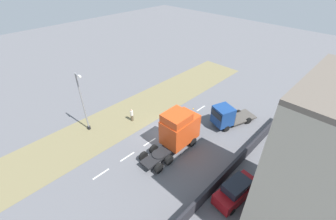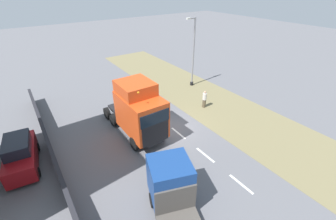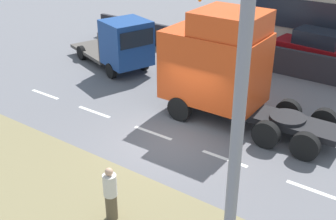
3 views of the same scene
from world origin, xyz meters
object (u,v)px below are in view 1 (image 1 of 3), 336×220
(lorry_cab, at_px, (178,130))
(parked_car, at_px, (236,191))
(lamp_post, at_px, (84,106))
(flatbed_truck, at_px, (226,116))
(pedestrian, at_px, (132,115))

(lorry_cab, bearing_deg, parked_car, -10.35)
(parked_car, bearing_deg, lamp_post, -160.18)
(lorry_cab, height_order, lamp_post, lamp_post)
(lamp_post, bearing_deg, parked_car, 12.76)
(lamp_post, bearing_deg, lorry_cab, 29.10)
(flatbed_truck, bearing_deg, parked_car, 146.57)
(parked_car, bearing_deg, flatbed_truck, 134.56)
(flatbed_truck, xyz_separation_m, lamp_post, (-11.46, -12.17, 1.95))
(parked_car, relative_size, pedestrian, 2.58)
(lamp_post, bearing_deg, flatbed_truck, 46.73)
(lorry_cab, height_order, flatbed_truck, lorry_cab)
(flatbed_truck, bearing_deg, lamp_post, 65.80)
(lorry_cab, xyz_separation_m, flatbed_truck, (1.74, 6.76, -0.79))
(parked_car, bearing_deg, lorry_cab, 177.13)
(flatbed_truck, height_order, lamp_post, lamp_post)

